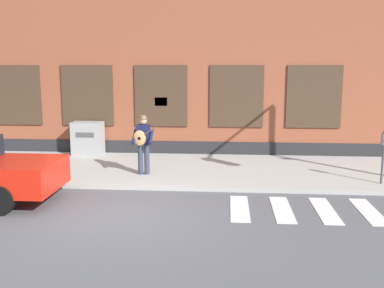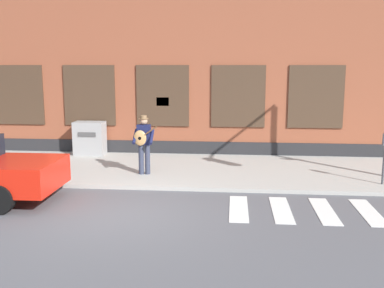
% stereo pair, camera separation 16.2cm
% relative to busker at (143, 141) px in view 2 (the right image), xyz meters
% --- Properties ---
extents(ground_plane, '(160.00, 160.00, 0.00)m').
position_rel_busker_xyz_m(ground_plane, '(0.07, -3.29, -1.08)').
color(ground_plane, '#56565B').
extents(sidewalk, '(28.00, 4.47, 0.10)m').
position_rel_busker_xyz_m(sidewalk, '(0.07, 0.93, -1.03)').
color(sidewalk, '#ADAAA3').
rests_on(sidewalk, ground).
extents(building_backdrop, '(28.00, 4.06, 7.83)m').
position_rel_busker_xyz_m(building_backdrop, '(0.07, 5.16, 2.83)').
color(building_backdrop, brown).
rests_on(building_backdrop, ground).
extents(crosswalk, '(5.20, 1.90, 0.01)m').
position_rel_busker_xyz_m(crosswalk, '(5.10, -2.60, -1.07)').
color(crosswalk, silver).
rests_on(crosswalk, ground).
extents(busker, '(0.71, 0.52, 1.71)m').
position_rel_busker_xyz_m(busker, '(0.00, 0.00, 0.00)').
color(busker, '#33384C').
rests_on(busker, sidewalk).
extents(utility_box, '(1.05, 0.64, 1.16)m').
position_rel_busker_xyz_m(utility_box, '(-2.48, 2.71, -0.39)').
color(utility_box, '#9E9E9E').
rests_on(utility_box, sidewalk).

